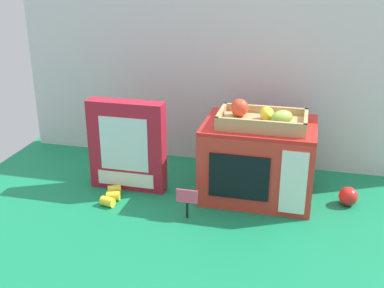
# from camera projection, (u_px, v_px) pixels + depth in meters

# --- Properties ---
(ground_plane) EXTENTS (1.70, 1.70, 0.00)m
(ground_plane) POSITION_uv_depth(u_px,v_px,m) (202.00, 195.00, 1.69)
(ground_plane) COLOR #147A4C
(ground_plane) RESTS_ON ground
(display_back_panel) EXTENTS (1.61, 0.03, 0.76)m
(display_back_panel) POSITION_uv_depth(u_px,v_px,m) (222.00, 68.00, 1.85)
(display_back_panel) COLOR silver
(display_back_panel) RESTS_ON ground
(toy_microwave) EXTENTS (0.37, 0.29, 0.26)m
(toy_microwave) POSITION_uv_depth(u_px,v_px,m) (258.00, 160.00, 1.65)
(toy_microwave) COLOR red
(toy_microwave) RESTS_ON ground
(food_groups_crate) EXTENTS (0.29, 0.17, 0.08)m
(food_groups_crate) POSITION_uv_depth(u_px,v_px,m) (262.00, 119.00, 1.57)
(food_groups_crate) COLOR tan
(food_groups_crate) RESTS_ON toy_microwave
(cookie_set_box) EXTENTS (0.27, 0.06, 0.32)m
(cookie_set_box) POSITION_uv_depth(u_px,v_px,m) (127.00, 146.00, 1.69)
(cookie_set_box) COLOR #B2192D
(cookie_set_box) RESTS_ON ground
(price_sign) EXTENTS (0.07, 0.01, 0.10)m
(price_sign) POSITION_uv_depth(u_px,v_px,m) (187.00, 199.00, 1.52)
(price_sign) COLOR black
(price_sign) RESTS_ON ground
(loose_toy_banana) EXTENTS (0.07, 0.13, 0.03)m
(loose_toy_banana) POSITION_uv_depth(u_px,v_px,m) (112.00, 196.00, 1.66)
(loose_toy_banana) COLOR yellow
(loose_toy_banana) RESTS_ON ground
(loose_toy_apple) EXTENTS (0.06, 0.06, 0.06)m
(loose_toy_apple) POSITION_uv_depth(u_px,v_px,m) (348.00, 196.00, 1.62)
(loose_toy_apple) COLOR red
(loose_toy_apple) RESTS_ON ground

